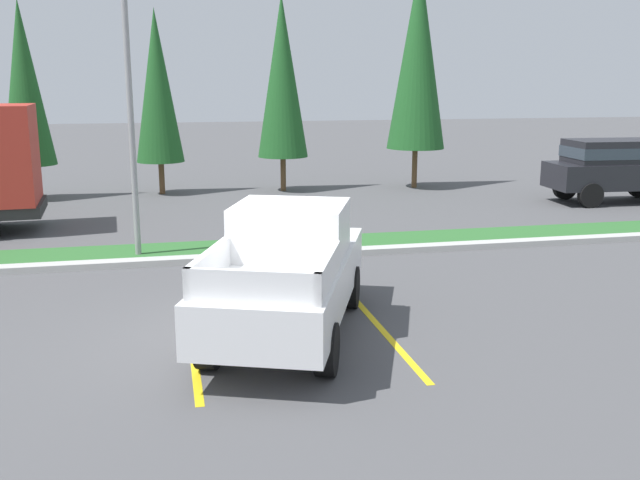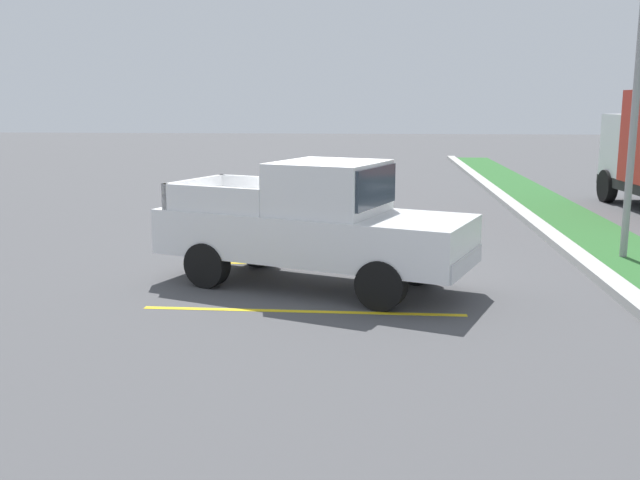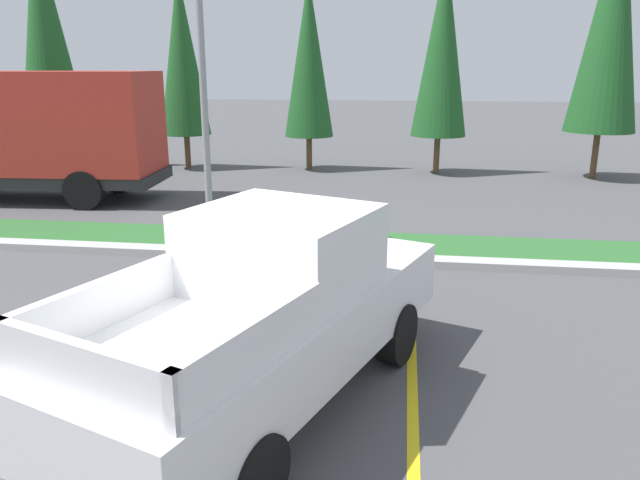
{
  "view_description": "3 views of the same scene",
  "coord_description": "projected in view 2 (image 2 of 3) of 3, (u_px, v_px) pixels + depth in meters",
  "views": [
    {
      "loc": [
        -1.33,
        -10.93,
        4.05
      ],
      "look_at": [
        1.52,
        2.14,
        1.05
      ],
      "focal_mm": 40.28,
      "sensor_mm": 36.0,
      "label": 1
    },
    {
      "loc": [
        12.15,
        1.1,
        3.03
      ],
      "look_at": [
        1.3,
        0.18,
        0.93
      ],
      "focal_mm": 39.95,
      "sensor_mm": 36.0,
      "label": 2
    },
    {
      "loc": [
        1.88,
        -5.78,
        3.54
      ],
      "look_at": [
        0.8,
        2.07,
        1.26
      ],
      "focal_mm": 34.2,
      "sensor_mm": 36.0,
      "label": 3
    }
  ],
  "objects": [
    {
      "name": "parking_line_near",
      "position": [
        320.0,
        265.0,
        13.55
      ],
      "size": [
        0.12,
        4.8,
        0.01
      ],
      "primitive_type": "cube",
      "color": "yellow",
      "rests_on": "ground"
    },
    {
      "name": "pickup_truck_main",
      "position": [
        315.0,
        225.0,
        11.82
      ],
      "size": [
        3.62,
        5.55,
        2.1
      ],
      "color": "black",
      "rests_on": "ground"
    },
    {
      "name": "ground_plane",
      "position": [
        316.0,
        278.0,
        12.55
      ],
      "size": [
        120.0,
        120.0,
        0.0
      ],
      "primitive_type": "plane",
      "color": "#4C4C4F"
    },
    {
      "name": "parking_line_far",
      "position": [
        303.0,
        311.0,
        10.52
      ],
      "size": [
        0.12,
        4.8,
        0.01
      ],
      "primitive_type": "cube",
      "color": "yellow",
      "rests_on": "ground"
    },
    {
      "name": "street_light",
      "position": [
        630.0,
        65.0,
        13.34
      ],
      "size": [
        0.24,
        1.49,
        6.37
      ],
      "color": "gray",
      "rests_on": "ground"
    },
    {
      "name": "curb_strip",
      "position": [
        608.0,
        279.0,
        12.12
      ],
      "size": [
        56.0,
        0.4,
        0.15
      ],
      "primitive_type": "cube",
      "color": "#B2B2AD",
      "rests_on": "ground"
    }
  ]
}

